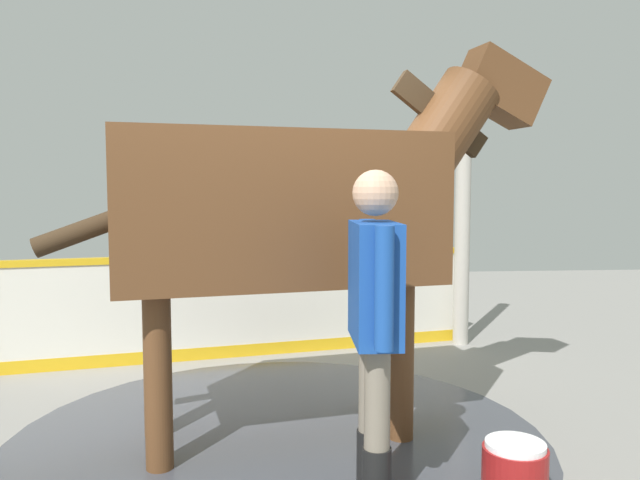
# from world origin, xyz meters

# --- Properties ---
(ground_plane) EXTENTS (16.00, 16.00, 0.02)m
(ground_plane) POSITION_xyz_m (0.00, 0.00, -0.01)
(ground_plane) COLOR gray
(wet_patch) EXTENTS (3.53, 3.53, 0.00)m
(wet_patch) POSITION_xyz_m (0.09, -0.18, 0.00)
(wet_patch) COLOR #42444C
(wet_patch) RESTS_ON ground
(barrier_wall) EXTENTS (1.06, 4.71, 1.01)m
(barrier_wall) POSITION_xyz_m (2.08, 0.23, 0.47)
(barrier_wall) COLOR silver
(barrier_wall) RESTS_ON ground
(roof_post_near) EXTENTS (0.16, 0.16, 2.67)m
(roof_post_near) POSITION_xyz_m (2.40, -2.16, 1.34)
(roof_post_near) COLOR #B7B2A8
(roof_post_near) RESTS_ON ground
(horse) EXTENTS (1.33, 3.37, 2.63)m
(horse) POSITION_xyz_m (0.11, -0.30, 1.52)
(horse) COLOR brown
(horse) RESTS_ON ground
(handler) EXTENTS (0.69, 0.23, 1.73)m
(handler) POSITION_xyz_m (-0.82, -0.66, 1.01)
(handler) COLOR black
(handler) RESTS_ON ground
(wash_bucket) EXTENTS (0.34, 0.34, 0.32)m
(wash_bucket) POSITION_xyz_m (-0.88, -1.40, 0.16)
(wash_bucket) COLOR maroon
(wash_bucket) RESTS_ON ground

